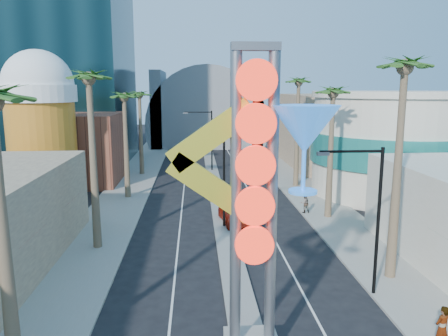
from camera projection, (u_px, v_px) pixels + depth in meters
sidewalk_west at (130, 186)px, 48.70m from camera, size 5.00×100.00×0.15m
sidewalk_east at (298, 184)px, 49.96m from camera, size 5.00×100.00×0.15m
median at (214, 180)px, 52.27m from camera, size 1.60×84.00×0.15m
brick_filler_west at (76, 148)px, 50.51m from camera, size 10.00×10.00×8.00m
filler_east at (323, 130)px, 62.25m from camera, size 10.00×20.00×10.00m
beer_mug at (41, 120)px, 41.89m from camera, size 7.00×7.00×14.50m
turquoise_building at (393, 144)px, 44.67m from camera, size 16.60×16.60×10.60m
canopy at (206, 122)px, 84.87m from camera, size 22.00×16.00×22.00m
neon_sign at (275, 184)px, 16.64m from camera, size 6.53×2.60×12.55m
streetlight_0 at (231, 167)px, 33.78m from camera, size 3.79×0.25×8.00m
streetlight_1 at (208, 135)px, 57.25m from camera, size 3.79×0.25×8.00m
streetlight_2 at (370, 208)px, 22.42m from camera, size 3.45×0.25×8.00m
palm_1 at (89, 89)px, 28.14m from camera, size 2.40×2.40×12.70m
palm_2 at (124, 103)px, 42.12m from camera, size 2.40×2.40×11.20m
palm_3 at (140, 100)px, 53.90m from camera, size 2.40×2.40×11.20m
palm_5 at (404, 81)px, 23.36m from camera, size 2.40×2.40×13.20m
palm_6 at (333, 100)px, 35.38m from camera, size 2.40×2.40×11.70m
palm_7 at (299, 89)px, 46.99m from camera, size 2.40×2.40×12.70m
red_pickup at (238, 215)px, 35.31m from camera, size 3.14×5.65×1.49m
pedestrian_a at (442, 328)px, 18.02m from camera, size 0.84×0.70×1.98m
pedestrian_b at (305, 203)px, 38.10m from camera, size 0.95×0.81×1.72m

